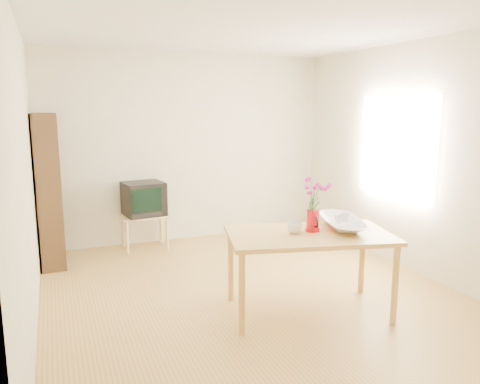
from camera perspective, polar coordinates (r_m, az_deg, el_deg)
name	(u,v)px	position (r m, az deg, el deg)	size (l,w,h in m)	color
room	(254,166)	(4.54, 1.74, 3.15)	(4.50, 4.50, 4.50)	#A37C3A
table	(309,241)	(4.29, 8.42, -5.98)	(1.61, 1.15, 0.75)	#B8893F
tv_stand	(144,220)	(6.36, -11.58, -3.36)	(0.60, 0.45, 0.46)	tan
bookshelf	(49,195)	(5.96, -22.24, -0.39)	(0.28, 0.70, 1.80)	black
pitcher	(312,222)	(4.32, 8.83, -3.58)	(0.13, 0.21, 0.20)	red
flowers	(313,194)	(4.27, 8.94, -0.29)	(0.22, 0.22, 0.31)	#E034AC
mug	(295,228)	(4.24, 6.67, -4.33)	(0.13, 0.13, 0.10)	white
bowl	(343,202)	(4.47, 12.40, -1.18)	(0.52, 0.52, 0.49)	white
teacup_a	(339,207)	(4.46, 11.94, -1.86)	(0.07, 0.07, 0.06)	white
teacup_b	(345,206)	(4.52, 12.70, -1.65)	(0.08, 0.08, 0.07)	white
television	(143,198)	(6.31, -11.70, -0.72)	(0.55, 0.52, 0.44)	black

